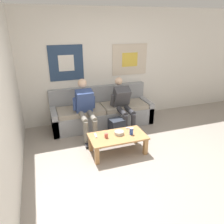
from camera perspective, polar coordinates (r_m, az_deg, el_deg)
The scene contains 13 objects.
ground_plane at distance 3.65m, azimuth 9.27°, elevation -15.77°, with size 18.00×18.00×0.00m, color gray.
wall_back at distance 5.16m, azimuth -2.32°, elevation 11.72°, with size 10.00×0.07×2.55m.
wall_left at distance 2.70m, azimuth -27.22°, elevation -1.10°, with size 0.05×10.00×2.55m.
couch at distance 5.07m, azimuth -2.63°, elevation -0.19°, with size 2.29×0.73×0.86m.
coffee_table at distance 3.98m, azimuth 1.50°, elevation -6.95°, with size 1.02×0.55×0.35m.
person_seated_adult at distance 4.48m, azimuth -6.94°, elevation 1.22°, with size 0.47×0.88×1.17m.
person_seated_teen at distance 4.75m, azimuth 2.86°, elevation 2.35°, with size 0.47×0.93×1.11m.
backpack at distance 4.54m, azimuth 1.27°, elevation -4.35°, with size 0.33×0.32×0.40m.
ceramic_bowl at distance 3.98m, azimuth 1.86°, elevation -5.37°, with size 0.18×0.18×0.06m.
pillar_candle at distance 3.86m, azimuth -1.51°, elevation -6.19°, with size 0.06×0.06×0.09m.
drink_can_blue at distance 3.98m, azimuth 5.07°, elevation -5.04°, with size 0.07×0.07×0.12m.
game_controller_near_left at distance 4.20m, azimuth 4.65°, elevation -4.24°, with size 0.14×0.10×0.03m.
game_controller_near_right at distance 3.94m, azimuth -4.31°, elevation -6.12°, with size 0.04×0.15×0.03m.
Camera 1 is at (-1.45, -2.48, 2.25)m, focal length 35.00 mm.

